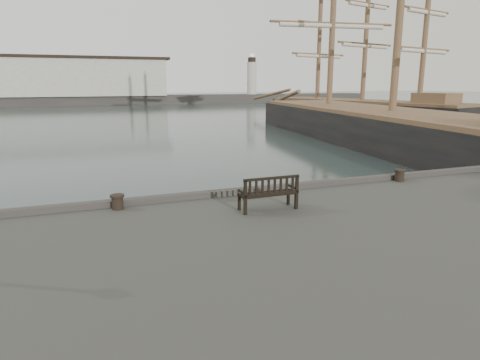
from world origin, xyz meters
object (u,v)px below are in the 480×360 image
(bollard_right, at_px, (400,175))
(tall_ship_main, at_px, (390,136))
(bollard_left, at_px, (118,202))
(tall_ship_far, at_px, (361,115))
(bench, at_px, (268,199))

(bollard_right, xyz_separation_m, tall_ship_main, (13.02, 16.06, -0.98))
(bollard_left, xyz_separation_m, tall_ship_far, (33.86, 34.97, -0.95))
(bench, bearing_deg, bollard_left, 158.17)
(bench, height_order, bollard_right, bench)
(bollard_left, height_order, tall_ship_far, tall_ship_far)
(tall_ship_far, bearing_deg, bollard_left, -148.22)
(bench, xyz_separation_m, bollard_right, (5.88, 1.55, -0.09))
(bollard_right, bearing_deg, bench, -165.27)
(tall_ship_far, bearing_deg, tall_ship_main, -134.40)
(bollard_right, bearing_deg, tall_ship_far, 55.48)
(bollard_right, height_order, tall_ship_far, tall_ship_far)
(bench, height_order, bollard_left, bench)
(bollard_right, height_order, tall_ship_main, tall_ship_main)
(bollard_right, relative_size, tall_ship_main, 0.01)
(bench, xyz_separation_m, tall_ship_far, (29.94, 36.52, -1.04))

